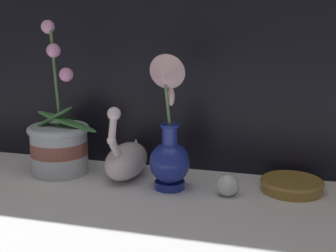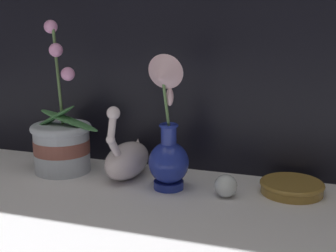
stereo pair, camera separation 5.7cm
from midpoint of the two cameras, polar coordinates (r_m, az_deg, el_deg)
ground_plane at (r=1.13m, az=-0.24°, el=-8.57°), size 2.80×2.80×0.00m
orchid_potted_plant at (r=1.31m, az=-11.62°, el=-1.87°), size 0.22×0.17×0.41m
swan_figurine at (r=1.25m, az=-3.69°, el=-3.92°), size 0.10×0.21×0.21m
blue_vase at (r=1.14m, az=1.36°, el=-2.18°), size 0.10×0.13×0.34m
glass_sphere at (r=1.13m, az=8.50°, el=-7.24°), size 0.06×0.06×0.06m
amber_dish at (r=1.19m, az=16.21°, el=-7.10°), size 0.16×0.16×0.03m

